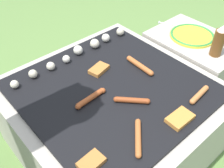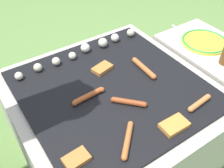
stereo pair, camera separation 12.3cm
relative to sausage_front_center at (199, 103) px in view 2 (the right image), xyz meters
The scene contains 14 objects.
ground_plane 0.62m from the sausage_front_center, 129.17° to the left, with size 14.00×14.00×0.00m, color #608442.
grill 0.47m from the sausage_front_center, 129.17° to the left, with size 0.93×0.93×0.45m.
side_ledge 0.56m from the sausage_front_center, 35.66° to the left, with size 0.39×0.53×0.45m.
sausage_front_right 0.49m from the sausage_front_center, 141.18° to the left, with size 0.17×0.03×0.03m.
sausage_back_center 0.31m from the sausage_front_center, 145.09° to the left, with size 0.12×0.13×0.02m.
sausage_front_center is the anchor object (origin of this frame).
sausage_back_left 0.33m from the sausage_front_center, 98.08° to the left, with size 0.03×0.19×0.03m.
sausage_back_right 0.38m from the sausage_front_center, behind, with size 0.14×0.14×0.02m.
bread_slice_center 0.18m from the sausage_front_center, behind, with size 0.12×0.08×0.02m.
bread_slice_left 0.50m from the sausage_front_center, 116.22° to the left, with size 0.11×0.09×0.02m.
bread_slice_right 0.58m from the sausage_front_center, behind, with size 0.10×0.07×0.02m.
mushroom_row 0.66m from the sausage_front_center, 108.69° to the left, with size 0.74×0.07×0.05m.
plate_colorful 0.53m from the sausage_front_center, 38.80° to the left, with size 0.27×0.27×0.02m.
fork_utensil 0.66m from the sausage_front_center, 48.90° to the left, with size 0.11×0.20×0.01m.
Camera 2 is at (-0.51, -0.76, 1.29)m, focal length 42.00 mm.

